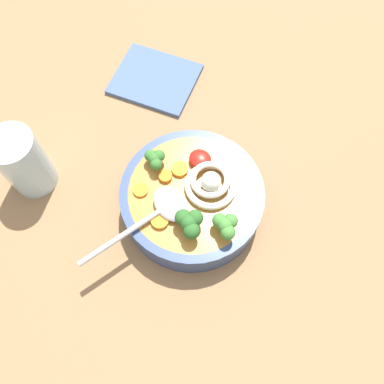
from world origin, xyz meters
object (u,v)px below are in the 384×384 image
(folded_napkin, at_px, (155,79))
(drinking_glass, at_px, (24,162))
(soup_bowl, at_px, (192,199))
(noodle_pile, at_px, (211,183))
(soup_spoon, at_px, (163,209))

(folded_napkin, bearing_deg, drinking_glass, 95.12)
(soup_bowl, xyz_separation_m, folded_napkin, (0.23, -0.12, -0.02))
(soup_bowl, bearing_deg, noodle_pile, -112.91)
(soup_spoon, height_order, drinking_glass, drinking_glass)
(drinking_glass, bearing_deg, noodle_pile, -139.86)
(soup_spoon, xyz_separation_m, drinking_glass, (0.20, 0.11, -0.00))
(soup_bowl, bearing_deg, folded_napkin, -26.90)
(soup_bowl, relative_size, soup_spoon, 1.23)
(soup_spoon, bearing_deg, folded_napkin, -120.50)
(drinking_glass, distance_m, folded_napkin, 0.28)
(soup_spoon, distance_m, folded_napkin, 0.29)
(noodle_pile, xyz_separation_m, folded_napkin, (0.24, -0.09, -0.06))
(noodle_pile, bearing_deg, folded_napkin, -20.55)
(soup_bowl, height_order, drinking_glass, drinking_glass)
(folded_napkin, bearing_deg, noodle_pile, 159.45)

